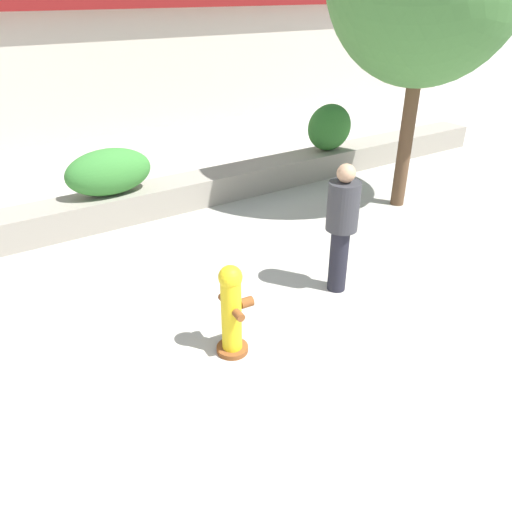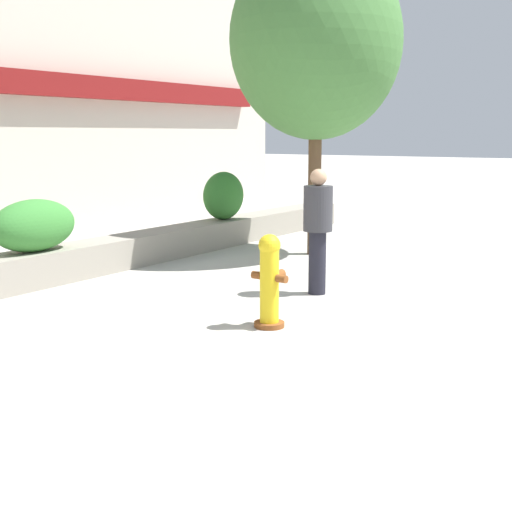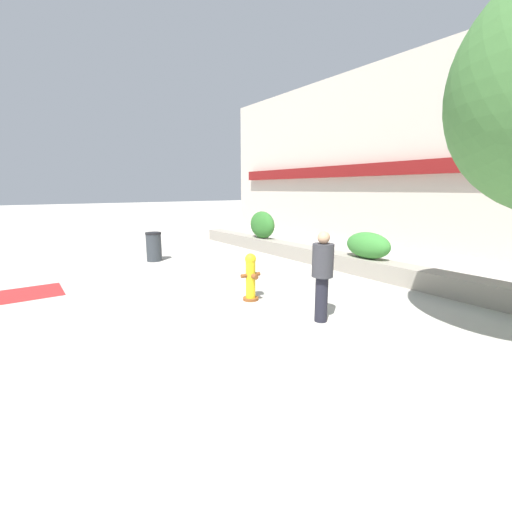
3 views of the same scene
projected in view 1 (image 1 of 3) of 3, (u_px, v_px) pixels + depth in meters
The scene contains 6 objects.
ground_plane at pixel (346, 476), 4.13m from camera, with size 120.00×120.00×0.00m, color #B2ADA3.
planter_wall_low at pixel (108, 209), 8.43m from camera, with size 18.00×0.70×0.50m, color gray.
hedge_bush_1 at pixel (109, 172), 8.19m from camera, with size 1.43×0.70×0.77m, color #387F33.
hedge_bush_2 at pixel (330, 127), 10.39m from camera, with size 1.02×0.68×0.95m, color #2D6B28.
fire_hydrant at pixel (232, 310), 5.28m from camera, with size 0.44×0.48×1.08m.
pedestrian at pixel (342, 221), 6.22m from camera, with size 0.44×0.44×1.73m.
Camera 1 is at (-2.12, -1.91, 3.57)m, focal length 35.00 mm.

